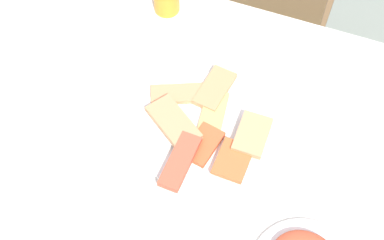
{
  "coord_description": "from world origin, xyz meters",
  "views": [
    {
      "loc": [
        0.25,
        -0.6,
        1.78
      ],
      "look_at": [
        0.03,
        -0.0,
        0.77
      ],
      "focal_mm": 51.07,
      "sensor_mm": 36.0,
      "label": 1
    }
  ],
  "objects_px": {
    "salad_plate_greens": "(87,37)",
    "dining_table": "(182,141)",
    "dining_chair": "(263,2)",
    "pide_platter": "(206,129)"
  },
  "relations": [
    {
      "from": "salad_plate_greens",
      "to": "dining_table",
      "type": "bearing_deg",
      "value": -24.55
    },
    {
      "from": "dining_table",
      "to": "dining_chair",
      "type": "distance_m",
      "value": 0.68
    },
    {
      "from": "dining_table",
      "to": "pide_platter",
      "type": "height_order",
      "value": "pide_platter"
    },
    {
      "from": "dining_chair",
      "to": "pide_platter",
      "type": "xyz_separation_m",
      "value": [
        0.04,
        -0.66,
        0.25
      ]
    },
    {
      "from": "pide_platter",
      "to": "salad_plate_greens",
      "type": "distance_m",
      "value": 0.4
    },
    {
      "from": "pide_platter",
      "to": "salad_plate_greens",
      "type": "xyz_separation_m",
      "value": [
        -0.37,
        0.14,
        0.0
      ]
    },
    {
      "from": "dining_chair",
      "to": "pide_platter",
      "type": "height_order",
      "value": "dining_chair"
    },
    {
      "from": "pide_platter",
      "to": "salad_plate_greens",
      "type": "relative_size",
      "value": 1.53
    },
    {
      "from": "dining_table",
      "to": "salad_plate_greens",
      "type": "xyz_separation_m",
      "value": [
        -0.31,
        0.14,
        0.1
      ]
    },
    {
      "from": "dining_table",
      "to": "pide_platter",
      "type": "xyz_separation_m",
      "value": [
        0.06,
        -0.0,
        0.09
      ]
    }
  ]
}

